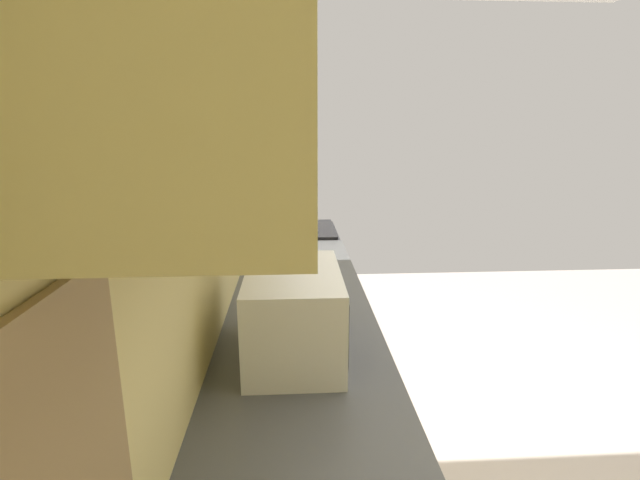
{
  "coord_description": "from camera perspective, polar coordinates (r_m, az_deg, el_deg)",
  "views": [
    {
      "loc": [
        -1.81,
        1.14,
        1.73
      ],
      "look_at": [
        -0.04,
        1.03,
        1.28
      ],
      "focal_mm": 25.53,
      "sensor_mm": 36.0,
      "label": 1
    }
  ],
  "objects": [
    {
      "name": "oven_range",
      "position": [
        3.7,
        -2.96,
        -5.56
      ],
      "size": [
        0.66,
        0.65,
        1.11
      ],
      "color": "black",
      "rests_on": "ground_plane"
    },
    {
      "name": "counter_run",
      "position": [
        1.93,
        -2.34,
        -26.85
      ],
      "size": [
        3.4,
        0.66,
        0.93
      ],
      "color": "beige",
      "rests_on": "ground_plane"
    },
    {
      "name": "upper_cabinets",
      "position": [
        1.48,
        -9.48,
        22.88
      ],
      "size": [
        2.03,
        0.32,
        0.74
      ],
      "color": "beige"
    },
    {
      "name": "microwave",
      "position": [
        1.64,
        -3.23,
        -9.12
      ],
      "size": [
        0.52,
        0.34,
        0.31
      ],
      "color": "white",
      "rests_on": "counter_run"
    },
    {
      "name": "bowl",
      "position": [
        2.37,
        -0.93,
        -4.88
      ],
      "size": [
        0.13,
        0.13,
        0.05
      ],
      "color": "gold",
      "rests_on": "counter_run"
    },
    {
      "name": "wall_back",
      "position": [
        1.89,
        -14.34,
        2.1
      ],
      "size": [
        4.24,
        0.12,
        2.7
      ],
      "primitive_type": "cube",
      "color": "#DEC97A",
      "rests_on": "ground_plane"
    }
  ]
}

